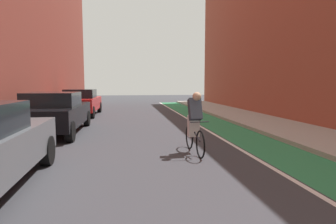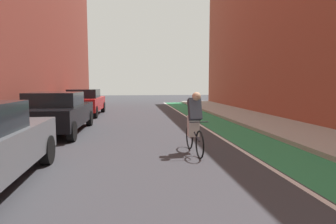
% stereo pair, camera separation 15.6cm
% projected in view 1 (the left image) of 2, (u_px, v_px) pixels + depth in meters
% --- Properties ---
extents(ground_plane, '(76.19, 76.19, 0.00)m').
position_uv_depth(ground_plane, '(147.00, 146.00, 8.32)').
color(ground_plane, '#38383D').
extents(bike_lane_paint, '(1.60, 34.63, 0.00)m').
position_uv_depth(bike_lane_paint, '(234.00, 132.00, 10.78)').
color(bike_lane_paint, '#2D8451').
rests_on(bike_lane_paint, ground).
extents(lane_divider_stripe, '(0.12, 34.63, 0.00)m').
position_uv_depth(lane_divider_stripe, '(211.00, 132.00, 10.66)').
color(lane_divider_stripe, white).
rests_on(lane_divider_stripe, ground).
extents(sidewalk_right, '(2.81, 34.63, 0.14)m').
position_uv_depth(sidewalk_right, '(287.00, 129.00, 11.09)').
color(sidewalk_right, '#A8A59E').
rests_on(sidewalk_right, ground).
extents(building_facade_right, '(2.40, 30.63, 10.21)m').
position_uv_depth(building_facade_right, '(320.00, 13.00, 12.93)').
color(building_facade_right, '#9E4C38').
rests_on(building_facade_right, ground).
extents(parked_sedan_black, '(2.02, 4.62, 1.53)m').
position_uv_depth(parked_sedan_black, '(55.00, 112.00, 10.38)').
color(parked_sedan_black, black).
rests_on(parked_sedan_black, ground).
extents(parked_sedan_red, '(1.95, 4.42, 1.53)m').
position_uv_depth(parked_sedan_red, '(81.00, 102.00, 16.38)').
color(parked_sedan_red, red).
rests_on(parked_sedan_red, ground).
extents(cyclist_trailing, '(0.48, 1.75, 1.63)m').
position_uv_depth(cyclist_trailing, '(195.00, 123.00, 7.38)').
color(cyclist_trailing, black).
rests_on(cyclist_trailing, ground).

